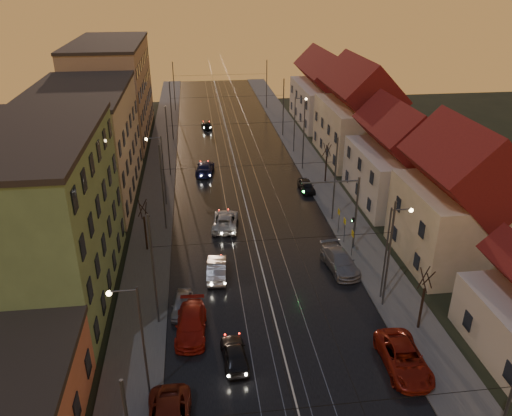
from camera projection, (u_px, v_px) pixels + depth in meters
name	position (u px, v px, depth m)	size (l,w,h in m)	color
ground	(297.00, 407.00, 29.87)	(160.00, 160.00, 0.00)	black
road	(237.00, 169.00, 65.73)	(16.00, 120.00, 0.04)	black
sidewalk_left	(160.00, 173.00, 64.58)	(4.00, 120.00, 0.15)	#4C4C4C
sidewalk_right	(311.00, 166.00, 66.83)	(4.00, 120.00, 0.15)	#4C4C4C
tram_rail_0	(220.00, 170.00, 65.47)	(0.06, 120.00, 0.03)	gray
tram_rail_1	(231.00, 170.00, 65.63)	(0.06, 120.00, 0.03)	gray
tram_rail_2	(243.00, 169.00, 65.80)	(0.06, 120.00, 0.03)	gray
tram_rail_3	(253.00, 169.00, 65.96)	(0.06, 120.00, 0.03)	gray
apartment_left_1	(36.00, 222.00, 37.67)	(10.00, 18.00, 13.00)	#5F7F50
apartment_left_2	(85.00, 146.00, 55.82)	(10.00, 20.00, 12.00)	#C2B196
apartment_left_3	(113.00, 91.00, 76.91)	(10.00, 24.00, 14.00)	tan
house_right_1	(458.00, 205.00, 42.90)	(8.67, 10.20, 10.80)	beige
house_right_2	(399.00, 162.00, 54.91)	(9.18, 12.24, 9.20)	beige
house_right_3	(358.00, 116.00, 67.86)	(9.18, 14.28, 11.50)	beige
house_right_4	(325.00, 93.00, 84.33)	(9.18, 16.32, 10.00)	beige
catenary_pole_l_1	(154.00, 272.00, 35.04)	(0.16, 0.16, 9.00)	#595B60
catenary_pole_r_1	(389.00, 256.00, 36.98)	(0.16, 0.16, 9.00)	#595B60
catenary_pole_l_2	(163.00, 189.00, 48.49)	(0.16, 0.16, 9.00)	#595B60
catenary_pole_r_2	(335.00, 180.00, 50.43)	(0.16, 0.16, 9.00)	#595B60
catenary_pole_l_3	(168.00, 142.00, 61.94)	(0.16, 0.16, 9.00)	#595B60
catenary_pole_r_3	(304.00, 137.00, 63.88)	(0.16, 0.16, 9.00)	#595B60
catenary_pole_l_4	(171.00, 111.00, 75.39)	(0.16, 0.16, 9.00)	#595B60
catenary_pole_r_4	(283.00, 108.00, 77.33)	(0.16, 0.16, 9.00)	#595B60
catenary_pole_l_5	(174.00, 87.00, 91.54)	(0.16, 0.16, 9.00)	#595B60
catenary_pole_r_5	(267.00, 85.00, 93.48)	(0.16, 0.16, 9.00)	#595B60
street_lamp_0	(137.00, 333.00, 28.54)	(1.75, 0.32, 8.00)	#595B60
street_lamp_1	(391.00, 245.00, 37.77)	(1.75, 0.32, 8.00)	#595B60
street_lamp_2	(160.00, 164.00, 53.65)	(1.75, 0.32, 8.00)	#595B60
street_lamp_3	(297.00, 119.00, 70.05)	(1.75, 0.32, 8.00)	#595B60
traffic_light_mast	(346.00, 205.00, 44.94)	(5.30, 0.32, 7.20)	#595B60
bare_tree_0	(145.00, 227.00, 45.59)	(1.09, 1.09, 5.11)	black
bare_tree_1	(423.00, 301.00, 35.34)	(1.09, 1.09, 5.11)	black
bare_tree_2	(326.00, 164.00, 60.47)	(1.09, 1.09, 5.11)	black
driving_car_0	(235.00, 354.00, 33.01)	(1.61, 3.99, 1.36)	black
driving_car_1	(217.00, 269.00, 42.37)	(1.59, 4.55, 1.50)	#9B9AA0
driving_car_2	(225.00, 221.00, 50.62)	(2.46, 5.34, 1.48)	#B3B3B3
driving_car_3	(205.00, 168.00, 64.23)	(2.11, 5.19, 1.51)	#161A44
driving_car_4	(207.00, 125.00, 82.69)	(1.44, 3.57, 1.22)	black
parked_left_2	(191.00, 324.00, 35.70)	(2.13, 5.24, 1.52)	#A41B10
parked_left_3	(182.00, 304.00, 38.02)	(1.50, 3.72, 1.27)	gray
parked_right_0	(404.00, 358.00, 32.50)	(2.58, 5.59, 1.55)	maroon
parked_right_1	(340.00, 261.00, 43.44)	(2.19, 5.40, 1.57)	gray
parked_right_2	(306.00, 186.00, 59.05)	(1.55, 3.85, 1.31)	black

